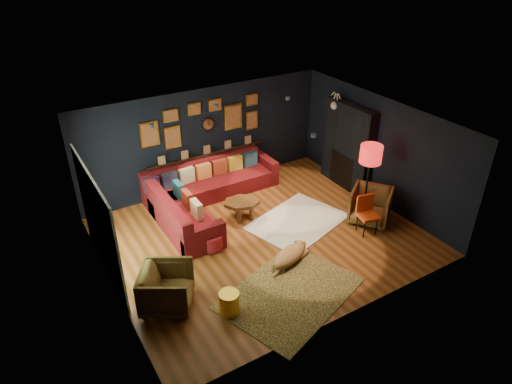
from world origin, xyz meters
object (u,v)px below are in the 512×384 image
armchair_left (167,286)px  dog (290,253)px  gold_stool (229,303)px  coffee_table (242,204)px  floor_lamp (371,157)px  pouf (212,241)px  armchair_right (371,204)px  sectional (201,196)px  orange_chair (366,211)px

armchair_left → dog: armchair_left is taller
gold_stool → coffee_table: bearing=56.3°
coffee_table → armchair_left: bearing=-144.5°
floor_lamp → dog: size_ratio=1.42×
gold_stool → dog: 1.82m
gold_stool → floor_lamp: floor_lamp is taller
pouf → armchair_right: 3.71m
dog → armchair_right: bearing=-13.6°
coffee_table → dog: size_ratio=0.82×
sectional → armchair_left: size_ratio=3.82×
pouf → floor_lamp: bearing=-10.5°
coffee_table → sectional: bearing=123.3°
sectional → orange_chair: 3.88m
coffee_table → pouf: coffee_table is taller
armchair_right → dog: (-2.44, -0.31, -0.23)m
coffee_table → floor_lamp: bearing=-28.5°
gold_stool → armchair_left: bearing=139.8°
pouf → orange_chair: orange_chair is taller
pouf → floor_lamp: (3.63, -0.68, 1.33)m
coffee_table → floor_lamp: floor_lamp is taller
armchair_left → armchair_right: armchair_left is taller
sectional → orange_chair: orange_chair is taller
armchair_left → gold_stool: 1.14m
coffee_table → dog: 1.91m
armchair_right → coffee_table: bearing=-159.3°
armchair_right → dog: bearing=-119.0°
coffee_table → gold_stool: size_ratio=2.32×
sectional → orange_chair: (2.70, -2.78, 0.19)m
floor_lamp → dog: floor_lamp is taller
armchair_right → pouf: bearing=-140.6°
sectional → coffee_table: size_ratio=3.31×
gold_stool → orange_chair: size_ratio=0.51×
sectional → dog: size_ratio=2.71×
armchair_left → coffee_table: bearing=-23.4°
pouf → armchair_left: bearing=-141.4°
armchair_left → dog: bearing=-60.9°
sectional → dog: sectional is taller
pouf → orange_chair: 3.44m
armchair_left → armchair_right: 5.00m
armchair_right → floor_lamp: 1.10m
coffee_table → orange_chair: orange_chair is taller
coffee_table → floor_lamp: (2.51, -1.36, 1.14)m
gold_stool → orange_chair: bearing=10.3°
gold_stool → armchair_right: bearing=12.7°
armchair_left → orange_chair: (4.63, -0.04, 0.06)m
sectional → pouf: bearing=-107.8°
coffee_table → armchair_left: (-2.54, -1.81, 0.07)m
armchair_left → orange_chair: bearing=-59.3°
sectional → gold_stool: (-1.08, -3.46, -0.10)m
armchair_right → floor_lamp: (0.05, 0.24, 1.07)m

